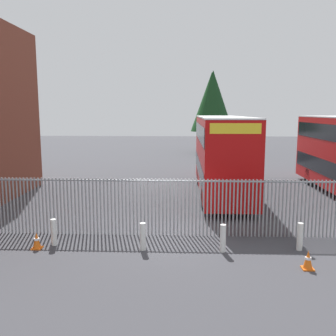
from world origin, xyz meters
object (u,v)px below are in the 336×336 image
(bollard_near_left, at_px, (54,232))
(bollard_near_right, at_px, (223,238))
(traffic_cone_by_gate, at_px, (308,260))
(bollard_center_front, at_px, (143,237))
(traffic_cone_mid_forecourt, at_px, (37,241))
(double_decker_bus_behind_fence_left, at_px, (222,152))
(bollard_far_right, at_px, (300,237))

(bollard_near_left, bearing_deg, bollard_near_right, -3.66)
(bollard_near_right, distance_m, traffic_cone_by_gate, 2.74)
(bollard_center_front, xyz_separation_m, traffic_cone_mid_forecourt, (-3.67, -0.04, -0.19))
(double_decker_bus_behind_fence_left, distance_m, traffic_cone_mid_forecourt, 11.59)
(traffic_cone_by_gate, bearing_deg, double_decker_bus_behind_fence_left, 99.04)
(bollard_near_left, distance_m, bollard_center_front, 3.21)
(bollard_near_left, distance_m, traffic_cone_by_gate, 8.49)
(bollard_near_left, height_order, bollard_near_right, same)
(bollard_center_front, bearing_deg, traffic_cone_mid_forecourt, -179.36)
(double_decker_bus_behind_fence_left, xyz_separation_m, bollard_center_front, (-3.51, -8.80, -1.95))
(bollard_near_left, relative_size, traffic_cone_mid_forecourt, 1.61)
(bollard_near_left, relative_size, bollard_far_right, 1.00)
(bollard_far_right, relative_size, traffic_cone_mid_forecourt, 1.61)
(double_decker_bus_behind_fence_left, height_order, bollard_center_front, double_decker_bus_behind_fence_left)
(bollard_near_left, bearing_deg, traffic_cone_by_gate, -11.37)
(bollard_near_right, bearing_deg, bollard_near_left, 176.34)
(bollard_near_left, xyz_separation_m, bollard_near_right, (5.91, -0.38, 0.00))
(traffic_cone_by_gate, distance_m, traffic_cone_mid_forecourt, 8.90)
(bollard_near_right, xyz_separation_m, traffic_cone_mid_forecourt, (-6.39, 0.01, -0.19))
(double_decker_bus_behind_fence_left, bearing_deg, bollard_near_right, -95.14)
(bollard_near_left, relative_size, bollard_center_front, 1.00)
(traffic_cone_by_gate, bearing_deg, traffic_cone_mid_forecourt, 171.53)
(double_decker_bus_behind_fence_left, distance_m, bollard_far_right, 8.98)
(bollard_far_right, distance_m, traffic_cone_mid_forecourt, 9.04)
(bollard_near_left, bearing_deg, double_decker_bus_behind_fence_left, 51.66)
(bollard_near_right, distance_m, traffic_cone_mid_forecourt, 6.39)
(bollard_near_right, distance_m, bollard_far_right, 2.66)
(double_decker_bus_behind_fence_left, xyz_separation_m, traffic_cone_by_gate, (1.61, -10.15, -2.13))
(double_decker_bus_behind_fence_left, bearing_deg, bollard_center_front, -111.76)
(bollard_far_right, bearing_deg, double_decker_bus_behind_fence_left, 102.16)
(bollard_near_left, xyz_separation_m, bollard_far_right, (8.55, -0.09, 0.00))
(bollard_near_left, distance_m, traffic_cone_mid_forecourt, 0.63)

